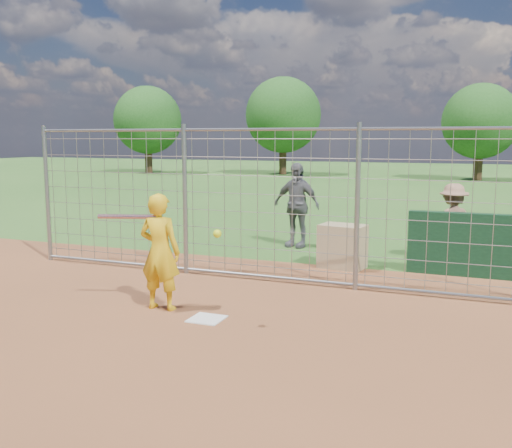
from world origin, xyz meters
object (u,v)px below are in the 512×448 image
at_px(bystander_c, 453,224).
at_px(bystander_b, 296,205).
at_px(equipment_bin, 342,246).
at_px(batter, 160,252).

bearing_deg(bystander_c, bystander_b, -33.94).
bearing_deg(bystander_b, equipment_bin, -38.57).
height_order(batter, bystander_b, bystander_b).
height_order(bystander_b, bystander_c, bystander_b).
bearing_deg(batter, equipment_bin, -119.07).
distance_m(batter, bystander_b, 5.12).
height_order(bystander_b, equipment_bin, bystander_b).
bearing_deg(batter, bystander_b, -95.97).
height_order(batter, equipment_bin, batter).
height_order(bystander_c, equipment_bin, bystander_c).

